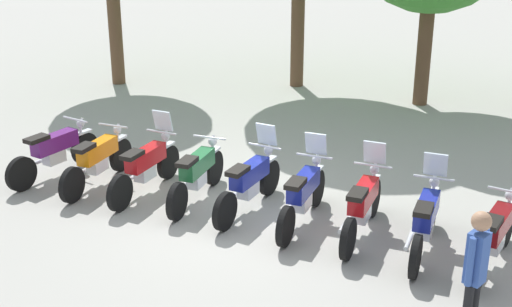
{
  "coord_description": "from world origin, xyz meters",
  "views": [
    {
      "loc": [
        3.73,
        -9.93,
        5.17
      ],
      "look_at": [
        0.0,
        0.5,
        0.9
      ],
      "focal_mm": 49.21,
      "sensor_mm": 36.0,
      "label": 1
    }
  ],
  "objects": [
    {
      "name": "ground_plane",
      "position": [
        0.0,
        0.0,
        0.0
      ],
      "size": [
        80.0,
        80.0,
        0.0
      ],
      "primitive_type": "plane",
      "color": "#9E9B93"
    },
    {
      "name": "motorcycle_6",
      "position": [
        1.97,
        -0.09,
        0.52
      ],
      "size": [
        0.62,
        2.19,
        1.37
      ],
      "rotation": [
        0.0,
        0.0,
        1.52
      ],
      "color": "black",
      "rests_on": "ground_plane"
    },
    {
      "name": "motorcycle_0",
      "position": [
        -3.94,
        0.32,
        0.5
      ],
      "size": [
        0.78,
        2.15,
        0.99
      ],
      "rotation": [
        0.0,
        0.0,
        1.34
      ],
      "color": "black",
      "rests_on": "ground_plane"
    },
    {
      "name": "motorcycle_7",
      "position": [
        2.95,
        -0.29,
        0.52
      ],
      "size": [
        0.62,
        2.19,
        1.37
      ],
      "rotation": [
        0.0,
        0.0,
        1.54
      ],
      "color": "black",
      "rests_on": "ground_plane"
    },
    {
      "name": "motorcycle_4",
      "position": [
        0.0,
        0.16,
        0.52
      ],
      "size": [
        0.68,
        2.18,
        1.37
      ],
      "rotation": [
        0.0,
        0.0,
        1.42
      ],
      "color": "black",
      "rests_on": "ground_plane"
    },
    {
      "name": "motorcycle_5",
      "position": [
        0.98,
        -0.01,
        0.52
      ],
      "size": [
        0.62,
        2.19,
        1.37
      ],
      "rotation": [
        0.0,
        0.0,
        1.53
      ],
      "color": "black",
      "rests_on": "ground_plane"
    },
    {
      "name": "motorcycle_8",
      "position": [
        3.94,
        -0.42,
        0.5
      ],
      "size": [
        0.76,
        2.16,
        0.99
      ],
      "rotation": [
        0.0,
        0.0,
        1.36
      ],
      "color": "black",
      "rests_on": "ground_plane"
    },
    {
      "name": "motorcycle_3",
      "position": [
        -0.99,
        0.23,
        0.5
      ],
      "size": [
        0.62,
        2.19,
        0.99
      ],
      "rotation": [
        0.0,
        0.0,
        1.57
      ],
      "color": "black",
      "rests_on": "ground_plane"
    },
    {
      "name": "motorcycle_1",
      "position": [
        -2.96,
        0.23,
        0.5
      ],
      "size": [
        0.62,
        2.19,
        0.99
      ],
      "rotation": [
        0.0,
        0.0,
        1.53
      ],
      "color": "black",
      "rests_on": "ground_plane"
    },
    {
      "name": "person_0",
      "position": [
        3.74,
        -2.44,
        1.04
      ],
      "size": [
        0.3,
        0.4,
        1.76
      ],
      "rotation": [
        0.0,
        0.0,
        5.88
      ],
      "color": "black",
      "rests_on": "ground_plane"
    },
    {
      "name": "motorcycle_2",
      "position": [
        -1.97,
        0.22,
        0.52
      ],
      "size": [
        0.62,
        2.19,
        1.37
      ],
      "rotation": [
        0.0,
        0.0,
        1.48
      ],
      "color": "black",
      "rests_on": "ground_plane"
    }
  ]
}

